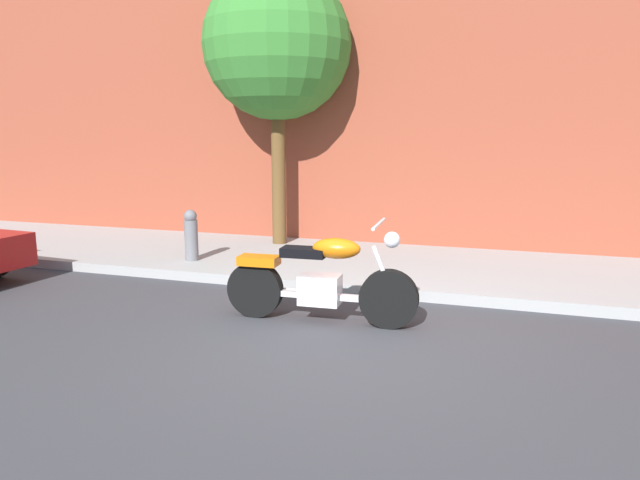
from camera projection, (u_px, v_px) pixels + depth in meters
ground_plane at (344, 347)px, 5.56m from camera, size 60.00×60.00×0.00m
sidewalk at (403, 268)px, 8.56m from camera, size 20.59×2.93×0.14m
building_facade at (427, 14)px, 9.46m from camera, size 20.59×0.50×7.88m
motorcycle at (320, 281)px, 6.24m from camera, size 2.12×0.70×1.12m
street_tree at (277, 46)px, 9.50m from camera, size 2.44×2.44×4.68m
fire_hydrant at (191, 240)px, 8.68m from camera, size 0.20×0.20×0.91m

